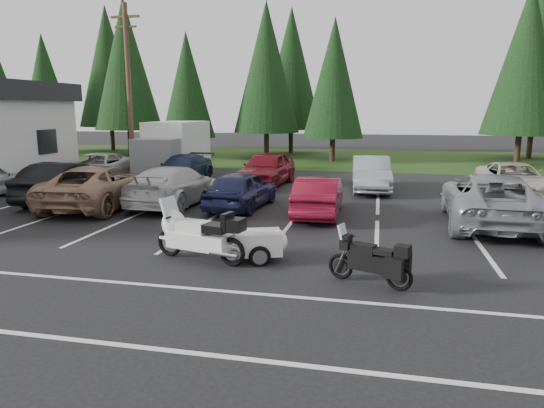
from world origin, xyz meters
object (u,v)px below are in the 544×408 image
Objects in this scene: car_near_1 at (65,182)px; car_far_2 at (267,169)px; car_near_2 at (100,186)px; car_far_0 at (97,167)px; car_near_3 at (174,186)px; utility_pole at (129,88)px; cargo_trailer at (258,246)px; touring_motorcycle at (199,230)px; car_near_5 at (319,196)px; adventure_motorcycle at (370,256)px; box_truck at (170,149)px; car_near_6 at (492,199)px; car_far_3 at (371,174)px; car_far_1 at (183,169)px; car_far_4 at (513,179)px; car_near_4 at (241,190)px.

car_far_2 reaches higher than car_near_1.
car_far_0 is at bearing -61.87° from car_near_2.
utility_pole is at bearing -49.93° from car_near_3.
touring_motorcycle is at bearing 174.66° from cargo_trailer.
car_far_2 is (-3.25, 6.14, 0.14)m from car_near_5.
box_truck is at bearing 147.01° from adventure_motorcycle.
car_far_3 is (-3.81, 5.90, -0.06)m from car_near_6.
car_far_2 is 13.56m from adventure_motorcycle.
car_far_1 is 0.98× the size of car_far_2.
car_near_1 is at bearing -75.90° from car_far_0.
box_truck is at bearing -100.13° from car_near_1.
car_near_5 is at bearing -57.39° from car_far_2.
utility_pole is at bearing -165.96° from box_truck.
car_far_3 reaches higher than adventure_motorcycle.
utility_pole reaches higher than car_far_1.
utility_pole is 5.63× the size of cargo_trailer.
cargo_trailer is (-6.25, -5.16, -0.44)m from car_near_6.
cargo_trailer is (1.35, 0.35, -0.39)m from touring_motorcycle.
car_far_0 is 4.40m from car_far_1.
car_near_1 is at bearing 6.39° from car_near_3.
car_near_1 is 1.01× the size of car_far_2.
car_far_0 is at bearing 178.32° from car_far_4.
cargo_trailer is at bearing 130.98° from car_near_3.
car_far_2 is at bearing -13.52° from utility_pole.
car_near_6 is 7.02m from car_far_3.
car_near_2 is 8.97m from cargo_trailer.
car_near_3 is 1.05× the size of car_far_4.
utility_pole reaches higher than car_near_5.
car_near_5 is 6.94m from car_far_2.
car_near_3 is at bearing 179.22° from car_near_1.
car_near_6 is 1.26× the size of car_far_1.
car_near_6 is 14.48m from car_far_1.
box_truck reaches higher than adventure_motorcycle.
utility_pole is 16.93m from touring_motorcycle.
car_near_3 is at bearing 132.38° from touring_motorcycle.
utility_pole is 3.28× the size of touring_motorcycle.
car_far_4 is at bearing -156.54° from car_near_3.
car_near_2 reaches higher than car_far_0.
box_truck reaches higher than car_far_0.
car_near_2 is at bearing 3.67° from car_near_6.
car_far_4 is (17.53, 5.27, -0.10)m from car_near_1.
car_near_1 reaches higher than car_near_4.
car_near_3 is 1.88× the size of touring_motorcycle.
utility_pole reaches higher than car_near_3.
car_far_2 is 11.75m from cargo_trailer.
adventure_motorcycle is (4.74, -7.00, -0.08)m from car_near_4.
car_near_6 is 1.16× the size of car_far_0.
car_near_1 is 9.93m from touring_motorcycle.
car_far_1 is at bearing -40.59° from car_near_5.
car_near_6 is at bearing 178.14° from car_near_3.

